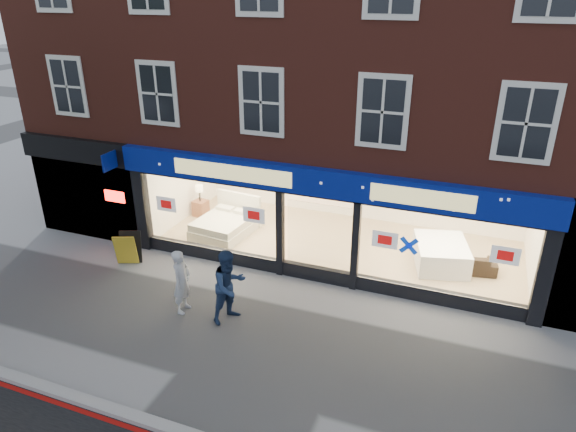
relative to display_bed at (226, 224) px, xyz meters
The scene contains 10 objects.
ground 5.88m from the display_bed, 52.36° to the right, with size 120.00×120.00×0.00m, color gray.
showroom_floor 3.65m from the display_bed, ahead, with size 11.00×4.50×0.10m, color tan.
building 7.56m from the display_bed, 32.67° to the left, with size 19.00×8.26×10.30m.
display_bed is the anchor object (origin of this frame).
bedside_table 1.72m from the display_bed, 147.43° to the left, with size 0.45×0.45×0.55m, color brown.
mattress_stack 6.69m from the display_bed, ahead, with size 1.78×2.05×0.69m.
sofa 7.29m from the display_bed, ahead, with size 1.81×0.71×0.53m, color black.
a_board 3.19m from the display_bed, 123.99° to the right, with size 0.63×0.41×0.97m, color gold.
pedestrian_grey 4.26m from the display_bed, 77.00° to the right, with size 0.60×0.40×1.66m, color #B7B8BF.
pedestrian_blue 4.63m from the display_bed, 61.35° to the right, with size 0.90×0.70×1.85m, color navy.
Camera 1 is at (3.63, -8.58, 7.41)m, focal length 32.00 mm.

